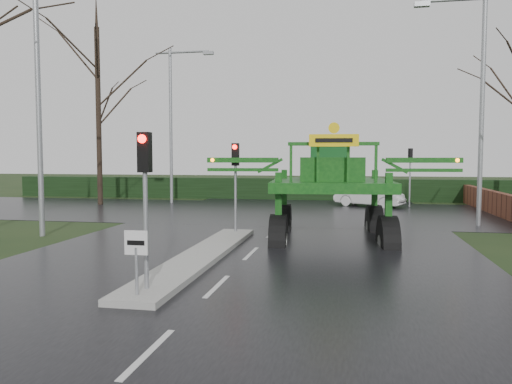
% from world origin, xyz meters
% --- Properties ---
extents(ground, '(140.00, 140.00, 0.00)m').
position_xyz_m(ground, '(0.00, 0.00, 0.00)').
color(ground, black).
rests_on(ground, ground).
extents(road_main, '(14.00, 80.00, 0.02)m').
position_xyz_m(road_main, '(0.00, 10.00, 0.00)').
color(road_main, black).
rests_on(road_main, ground).
extents(road_cross, '(80.00, 12.00, 0.02)m').
position_xyz_m(road_cross, '(0.00, 16.00, 0.01)').
color(road_cross, black).
rests_on(road_cross, ground).
extents(median_island, '(1.20, 10.00, 0.16)m').
position_xyz_m(median_island, '(-1.30, 3.00, 0.09)').
color(median_island, gray).
rests_on(median_island, ground).
extents(hedge_row, '(44.00, 0.90, 1.50)m').
position_xyz_m(hedge_row, '(0.00, 24.00, 0.75)').
color(hedge_row, black).
rests_on(hedge_row, ground).
extents(brick_wall, '(0.40, 20.00, 1.20)m').
position_xyz_m(brick_wall, '(10.50, 16.00, 0.60)').
color(brick_wall, '#592D1E').
rests_on(brick_wall, ground).
extents(keep_left_sign, '(0.50, 0.07, 1.35)m').
position_xyz_m(keep_left_sign, '(-1.30, -1.50, 1.06)').
color(keep_left_sign, gray).
rests_on(keep_left_sign, ground).
extents(traffic_signal_near, '(0.26, 0.33, 3.52)m').
position_xyz_m(traffic_signal_near, '(-1.30, -1.01, 2.59)').
color(traffic_signal_near, gray).
rests_on(traffic_signal_near, ground).
extents(traffic_signal_mid, '(0.26, 0.33, 3.52)m').
position_xyz_m(traffic_signal_mid, '(-1.30, 7.49, 2.59)').
color(traffic_signal_mid, gray).
rests_on(traffic_signal_mid, ground).
extents(traffic_signal_far, '(0.26, 0.33, 3.52)m').
position_xyz_m(traffic_signal_far, '(6.50, 20.01, 2.59)').
color(traffic_signal_far, gray).
rests_on(traffic_signal_far, ground).
extents(street_light_left_near, '(3.85, 0.30, 10.00)m').
position_xyz_m(street_light_left_near, '(-8.19, 6.00, 5.99)').
color(street_light_left_near, gray).
rests_on(street_light_left_near, ground).
extents(street_light_right, '(3.85, 0.30, 10.00)m').
position_xyz_m(street_light_right, '(8.19, 12.00, 5.99)').
color(street_light_right, gray).
rests_on(street_light_right, ground).
extents(street_light_left_far, '(3.85, 0.30, 10.00)m').
position_xyz_m(street_light_left_far, '(-8.19, 20.00, 5.99)').
color(street_light_left_far, gray).
rests_on(street_light_left_far, ground).
extents(tree_left_far, '(7.70, 7.70, 13.26)m').
position_xyz_m(tree_left_far, '(-12.50, 18.00, 7.15)').
color(tree_left_far, black).
rests_on(tree_left_far, ground).
extents(crop_sprayer, '(9.27, 6.09, 5.19)m').
position_xyz_m(crop_sprayer, '(0.55, 6.25, 2.45)').
color(crop_sprayer, black).
rests_on(crop_sprayer, ground).
extents(white_sedan, '(4.34, 2.94, 1.35)m').
position_xyz_m(white_sedan, '(4.14, 19.86, 0.00)').
color(white_sedan, silver).
rests_on(white_sedan, ground).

